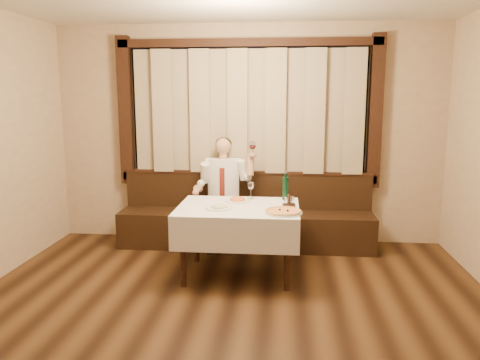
# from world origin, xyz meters

# --- Properties ---
(room) EXTENTS (5.01, 6.01, 2.81)m
(room) POSITION_xyz_m (-0.00, 0.97, 1.50)
(room) COLOR black
(room) RESTS_ON ground
(banquette) EXTENTS (3.20, 0.61, 0.94)m
(banquette) POSITION_xyz_m (0.00, 2.72, 0.31)
(banquette) COLOR black
(banquette) RESTS_ON ground
(dining_table) EXTENTS (1.27, 0.97, 0.76)m
(dining_table) POSITION_xyz_m (0.00, 1.70, 0.65)
(dining_table) COLOR black
(dining_table) RESTS_ON ground
(pizza) EXTENTS (0.38, 0.38, 0.04)m
(pizza) POSITION_xyz_m (0.47, 1.45, 0.77)
(pizza) COLOR white
(pizza) RESTS_ON dining_table
(pasta_red) EXTENTS (0.28, 0.28, 0.10)m
(pasta_red) POSITION_xyz_m (-0.03, 1.91, 0.80)
(pasta_red) COLOR white
(pasta_red) RESTS_ON dining_table
(pasta_cream) EXTENTS (0.28, 0.28, 0.10)m
(pasta_cream) POSITION_xyz_m (-0.19, 1.57, 0.80)
(pasta_cream) COLOR white
(pasta_cream) RESTS_ON dining_table
(green_bottle) EXTENTS (0.07, 0.07, 0.31)m
(green_bottle) POSITION_xyz_m (0.49, 2.06, 0.89)
(green_bottle) COLOR #12542E
(green_bottle) RESTS_ON dining_table
(table_wine_glass) EXTENTS (0.07, 0.07, 0.20)m
(table_wine_glass) POSITION_xyz_m (0.11, 2.06, 0.90)
(table_wine_glass) COLOR white
(table_wine_glass) RESTS_ON dining_table
(cruet_caddy) EXTENTS (0.13, 0.09, 0.13)m
(cruet_caddy) POSITION_xyz_m (0.53, 1.70, 0.80)
(cruet_caddy) COLOR black
(cruet_caddy) RESTS_ON dining_table
(seated_man) EXTENTS (0.75, 0.56, 1.39)m
(seated_man) POSITION_xyz_m (-0.28, 2.63, 0.81)
(seated_man) COLOR black
(seated_man) RESTS_ON ground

